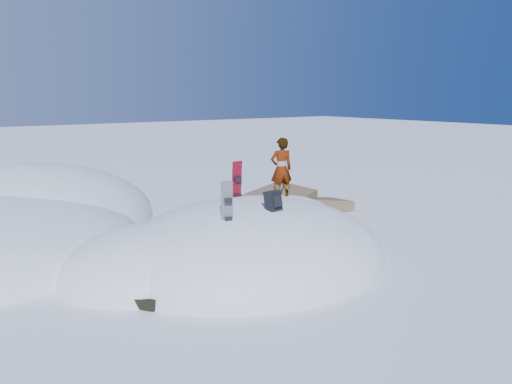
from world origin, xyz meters
TOP-DOWN VIEW (x-y plane):
  - ground at (0.00, 0.00)m, footprint 120.00×120.00m
  - snow_mound at (-0.17, 0.24)m, footprint 8.00×6.00m
  - rock_outcrop at (3.72, 3.01)m, footprint 4.68×4.41m
  - snowboard_red at (0.21, 0.88)m, footprint 0.29×0.19m
  - snowboard_dark at (-1.13, -0.75)m, footprint 0.27×0.25m
  - backpack at (0.04, -0.85)m, footprint 0.37×0.41m
  - gear_pile at (-2.97, -0.91)m, footprint 0.94×0.80m
  - person at (1.68, 0.91)m, footprint 0.71×0.57m

SIDE VIEW (x-z plane):
  - ground at x=0.00m, z-range 0.00..0.00m
  - snow_mound at x=-0.17m, z-range -1.50..1.50m
  - rock_outcrop at x=3.72m, z-range -0.82..0.85m
  - gear_pile at x=-2.97m, z-range 0.00..0.25m
  - snowboard_dark at x=-1.13m, z-range 0.85..2.20m
  - snowboard_red at x=0.21m, z-range 0.84..2.36m
  - backpack at x=0.04m, z-range 1.36..1.91m
  - person at x=1.68m, z-range 1.16..2.86m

